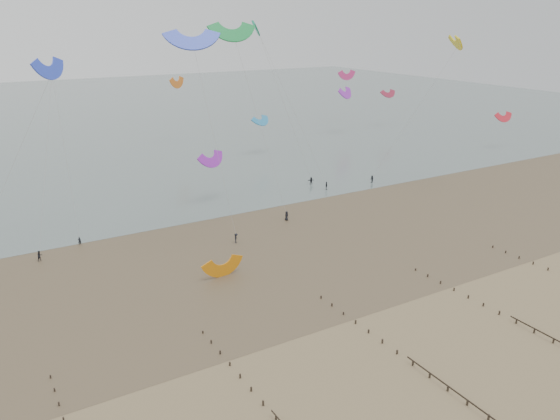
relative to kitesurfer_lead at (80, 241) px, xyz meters
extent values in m
plane|color=brown|center=(21.41, -49.50, -0.75)|extent=(500.00, 500.00, 0.00)
plane|color=#475654|center=(21.41, 150.50, -0.72)|extent=(500.00, 500.00, 0.00)
plane|color=#473A28|center=(21.41, -14.50, -0.73)|extent=(500.00, 500.00, 0.00)
ellipsoid|color=slate|center=(3.41, -27.50, -0.74)|extent=(23.60, 14.36, 0.01)
ellipsoid|color=slate|center=(33.41, -11.50, -0.74)|extent=(33.64, 18.32, 0.01)
ellipsoid|color=slate|center=(66.41, -19.50, -0.74)|extent=(19.65, 13.67, 0.01)
cube|color=black|center=(-10.59, -45.39, -0.53)|extent=(0.16, 0.16, 0.54)
cube|color=black|center=(-10.59, -42.76, -0.54)|extent=(0.16, 0.16, 0.51)
cube|color=black|center=(-10.59, -40.13, -0.56)|extent=(0.16, 0.16, 0.48)
cube|color=black|center=(-10.59, -37.50, -0.57)|extent=(0.16, 0.16, 0.45)
cube|color=black|center=(7.41, -55.92, -0.47)|extent=(0.16, 0.16, 0.65)
cube|color=black|center=(7.41, -53.28, -0.48)|extent=(0.16, 0.16, 0.62)
cube|color=black|center=(7.41, -50.65, -0.50)|extent=(0.16, 0.16, 0.59)
cube|color=black|center=(7.41, -48.02, -0.51)|extent=(0.16, 0.16, 0.57)
cube|color=black|center=(7.41, -45.39, -0.53)|extent=(0.16, 0.16, 0.54)
cube|color=black|center=(7.41, -42.76, -0.54)|extent=(0.16, 0.16, 0.51)
cube|color=black|center=(7.41, -40.13, -0.56)|extent=(0.16, 0.16, 0.48)
cube|color=black|center=(7.41, -37.50, -0.57)|extent=(0.16, 0.16, 0.45)
cube|color=black|center=(25.41, -66.44, -0.41)|extent=(0.16, 0.16, 0.77)
cube|color=black|center=(25.41, -63.81, -0.43)|extent=(0.16, 0.16, 0.74)
cube|color=black|center=(25.41, -61.18, -0.44)|extent=(0.16, 0.16, 0.71)
cube|color=black|center=(25.41, -58.55, -0.46)|extent=(0.16, 0.16, 0.68)
cube|color=black|center=(25.41, -55.92, -0.47)|extent=(0.16, 0.16, 0.65)
cube|color=black|center=(25.41, -53.28, -0.48)|extent=(0.16, 0.16, 0.62)
cube|color=black|center=(25.41, -50.65, -0.50)|extent=(0.16, 0.16, 0.59)
cube|color=black|center=(25.41, -48.02, -0.51)|extent=(0.16, 0.16, 0.57)
cube|color=black|center=(25.41, -45.39, -0.53)|extent=(0.16, 0.16, 0.54)
cube|color=black|center=(25.41, -42.76, -0.54)|extent=(0.16, 0.16, 0.51)
cube|color=black|center=(25.41, -40.13, -0.56)|extent=(0.16, 0.16, 0.48)
cube|color=black|center=(25.41, -37.50, -0.57)|extent=(0.16, 0.16, 0.45)
cube|color=black|center=(43.41, -61.18, -0.44)|extent=(0.16, 0.16, 0.71)
cube|color=black|center=(43.41, -58.55, -0.46)|extent=(0.16, 0.16, 0.68)
cube|color=black|center=(43.41, -55.92, -0.47)|extent=(0.16, 0.16, 0.65)
cube|color=black|center=(43.41, -53.28, -0.48)|extent=(0.16, 0.16, 0.62)
cube|color=black|center=(43.41, -50.65, -0.50)|extent=(0.16, 0.16, 0.59)
cube|color=black|center=(43.41, -48.02, -0.51)|extent=(0.16, 0.16, 0.57)
cube|color=black|center=(43.41, -45.39, -0.53)|extent=(0.16, 0.16, 0.54)
cube|color=black|center=(43.41, -42.76, -0.54)|extent=(0.16, 0.16, 0.51)
cube|color=black|center=(43.41, -40.13, -0.56)|extent=(0.16, 0.16, 0.48)
cube|color=black|center=(43.41, -37.50, -0.57)|extent=(0.16, 0.16, 0.45)
cube|color=black|center=(61.41, -48.02, -0.51)|extent=(0.16, 0.16, 0.57)
cube|color=black|center=(61.41, -45.39, -0.53)|extent=(0.16, 0.16, 0.54)
cube|color=black|center=(61.41, -42.76, -0.54)|extent=(0.16, 0.16, 0.51)
cube|color=black|center=(61.41, -40.13, -0.56)|extent=(0.16, 0.16, 0.48)
cube|color=black|center=(61.41, -37.50, -0.57)|extent=(0.16, 0.16, 0.45)
imported|color=black|center=(0.00, 0.00, 0.00)|extent=(0.61, 0.47, 1.49)
imported|color=black|center=(24.06, -13.00, 0.14)|extent=(1.23, 1.30, 1.77)
imported|color=black|center=(69.10, 4.46, 0.15)|extent=(0.83, 0.98, 1.79)
imported|color=black|center=(56.30, 5.34, 0.20)|extent=(0.97, 1.19, 1.89)
imported|color=black|center=(55.70, 10.85, 0.14)|extent=(1.71, 0.81, 1.77)
imported|color=black|center=(-6.98, -3.63, 0.13)|extent=(1.05, 0.95, 1.75)
imported|color=black|center=(37.69, -7.65, 0.20)|extent=(0.77, 1.03, 1.89)
camera|label=1|loc=(-14.39, -93.84, 36.42)|focal=35.00mm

